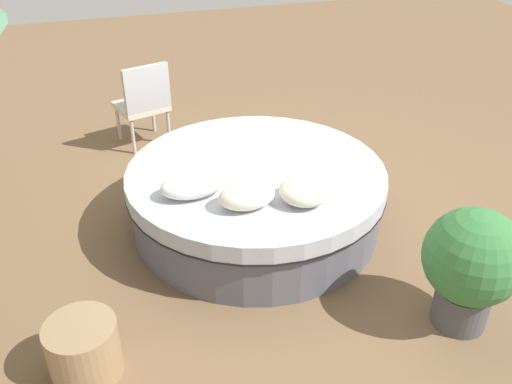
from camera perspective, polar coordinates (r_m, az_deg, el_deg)
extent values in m
plane|color=brown|center=(5.07, 0.00, -3.37)|extent=(16.00, 16.00, 0.00)
cylinder|color=#595966|center=(4.95, 0.00, -1.33)|extent=(2.18, 2.18, 0.43)
cylinder|color=black|center=(4.84, 0.00, 0.81)|extent=(2.26, 2.26, 0.02)
cylinder|color=#B2B7C6|center=(4.80, 0.00, 1.59)|extent=(2.25, 2.25, 0.15)
ellipsoid|color=white|center=(4.37, -6.60, 0.68)|extent=(0.51, 0.29, 0.19)
ellipsoid|color=silver|center=(4.19, -0.93, -0.35)|extent=(0.44, 0.29, 0.21)
ellipsoid|color=beige|center=(4.29, 5.05, 0.14)|extent=(0.40, 0.39, 0.19)
cylinder|color=#B7B7BC|center=(6.69, -14.00, 6.87)|extent=(0.04, 0.04, 0.42)
cylinder|color=#B7B7BC|center=(6.83, -10.58, 7.82)|extent=(0.04, 0.04, 0.42)
cylinder|color=#B7B7BC|center=(6.33, -12.58, 5.60)|extent=(0.04, 0.04, 0.42)
cylinder|color=#B7B7BC|center=(6.48, -9.00, 6.62)|extent=(0.04, 0.04, 0.42)
cube|color=beige|center=(6.48, -11.77, 8.67)|extent=(0.64, 0.63, 0.06)
cube|color=#B7B7BC|center=(6.19, -11.21, 10.43)|extent=(0.52, 0.20, 0.50)
cylinder|color=#4C4C51|center=(4.29, 20.38, -10.89)|extent=(0.39, 0.39, 0.30)
sphere|color=#387A3D|center=(4.02, 21.53, -6.22)|extent=(0.68, 0.68, 0.68)
cylinder|color=#997A56|center=(3.84, -17.35, -15.22)|extent=(0.46, 0.46, 0.40)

